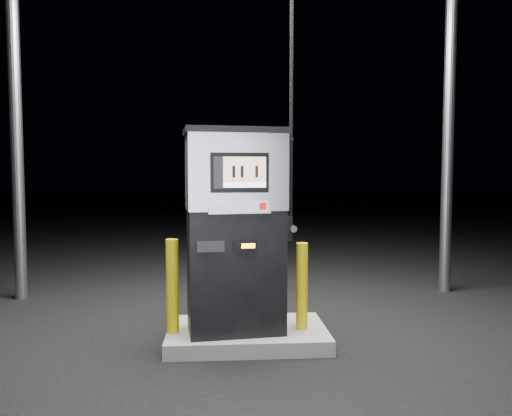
{
  "coord_description": "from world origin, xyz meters",
  "views": [
    {
      "loc": [
        -0.27,
        -4.97,
        1.71
      ],
      "look_at": [
        0.09,
        0.0,
        1.37
      ],
      "focal_mm": 35.0,
      "sensor_mm": 36.0,
      "label": 1
    }
  ],
  "objects": [
    {
      "name": "fuel_dispenser",
      "position": [
        -0.12,
        -0.1,
        1.18
      ],
      "size": [
        1.13,
        0.7,
        4.14
      ],
      "rotation": [
        0.0,
        0.0,
        0.12
      ],
      "color": "black",
      "rests_on": "pump_island"
    },
    {
      "name": "bollard_right",
      "position": [
        0.55,
        -0.07,
        0.59
      ],
      "size": [
        0.13,
        0.13,
        0.87
      ],
      "primitive_type": "cylinder",
      "rotation": [
        0.0,
        0.0,
        -0.15
      ],
      "color": "#D5BB0B",
      "rests_on": "pump_island"
    },
    {
      "name": "pump_island",
      "position": [
        0.0,
        0.0,
        0.07
      ],
      "size": [
        1.6,
        1.0,
        0.15
      ],
      "primitive_type": "cube",
      "color": "#60605B",
      "rests_on": "ground"
    },
    {
      "name": "ground",
      "position": [
        0.0,
        0.0,
        0.0
      ],
      "size": [
        80.0,
        80.0,
        0.0
      ],
      "primitive_type": "plane",
      "color": "black",
      "rests_on": "ground"
    },
    {
      "name": "bollard_left",
      "position": [
        -0.74,
        -0.1,
        0.61
      ],
      "size": [
        0.16,
        0.16,
        0.93
      ],
      "primitive_type": "cylinder",
      "rotation": [
        0.0,
        0.0,
        0.42
      ],
      "color": "#D5BB0B",
      "rests_on": "pump_island"
    }
  ]
}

